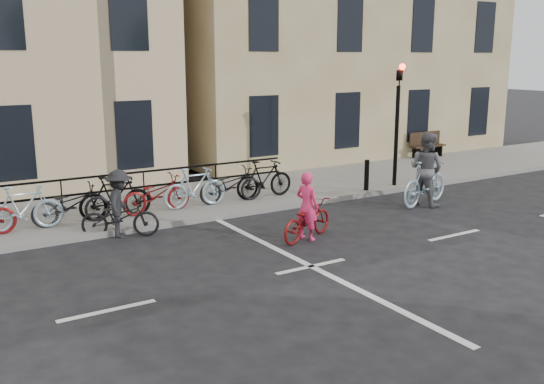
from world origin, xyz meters
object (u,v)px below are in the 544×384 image
traffic_light (398,109)px  cyclist_grey (426,176)px  bench (426,143)px  cyclist_dark (120,211)px  cyclist_pink (307,216)px

traffic_light → cyclist_grey: (-0.63, -1.87, -1.64)m
traffic_light → bench: size_ratio=2.44×
cyclist_dark → cyclist_pink: bearing=-98.3°
cyclist_dark → traffic_light: bearing=-61.3°
traffic_light → bench: bearing=35.2°
bench → cyclist_grey: bearing=-135.9°
bench → cyclist_pink: cyclist_pink is taller
traffic_light → cyclist_grey: traffic_light is taller
cyclist_pink → cyclist_dark: cyclist_dark is taller
traffic_light → cyclist_pink: traffic_light is taller
traffic_light → cyclist_dark: bearing=-177.1°
bench → cyclist_dark: (-13.50, -3.83, -0.07)m
bench → cyclist_grey: 7.56m
cyclist_dark → bench: bearing=-48.3°
traffic_light → cyclist_grey: size_ratio=1.81×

